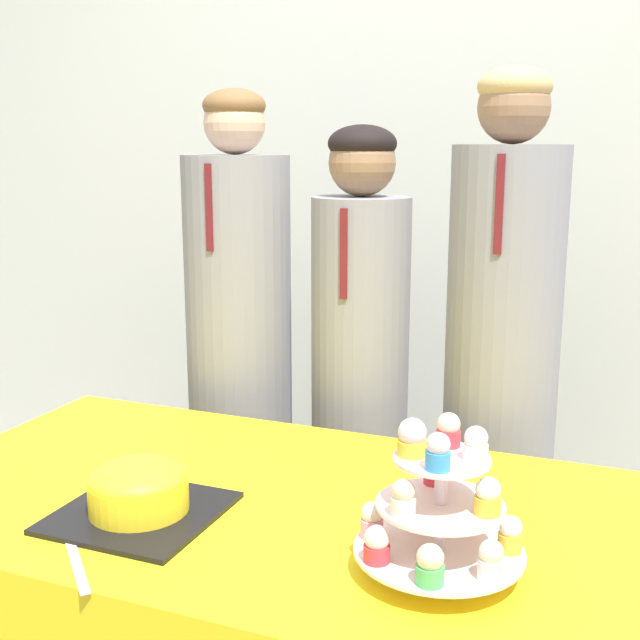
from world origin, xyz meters
TOP-DOWN VIEW (x-y plane):
  - wall_back at (0.00, 1.69)m, footprint 9.00×0.06m
  - round_cake at (-0.18, 0.25)m, footprint 0.28×0.28m
  - cake_knife at (-0.23, 0.11)m, footprint 0.20×0.19m
  - cupcake_stand at (0.36, 0.25)m, footprint 0.27×0.27m
  - student_0 at (-0.40, 1.06)m, footprint 0.29×0.30m
  - student_1 at (-0.04, 1.06)m, footprint 0.26×0.26m
  - student_2 at (0.33, 1.06)m, footprint 0.28×0.28m

SIDE VIEW (x-z plane):
  - student_1 at x=-0.04m, z-range -0.03..1.46m
  - student_0 at x=-0.40m, z-range -0.04..1.54m
  - student_2 at x=0.33m, z-range -0.04..1.58m
  - cake_knife at x=-0.23m, z-range 0.78..0.79m
  - round_cake at x=-0.18m, z-range 0.77..0.88m
  - cupcake_stand at x=0.36m, z-range 0.76..1.01m
  - wall_back at x=0.00m, z-range 0.00..2.70m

